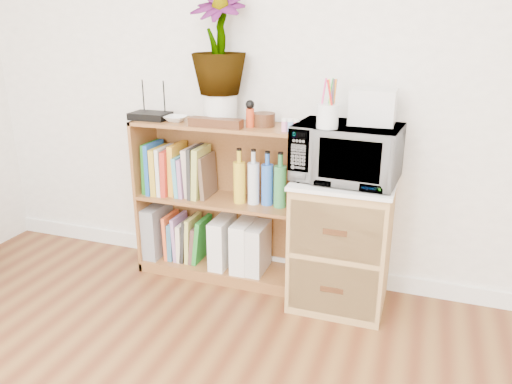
% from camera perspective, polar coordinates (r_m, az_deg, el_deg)
% --- Properties ---
extents(skirting_board, '(4.00, 0.02, 0.10)m').
position_cam_1_polar(skirting_board, '(3.16, 2.90, -8.29)').
color(skirting_board, white).
rests_on(skirting_board, ground).
extents(bookshelf, '(1.00, 0.30, 0.95)m').
position_cam_1_polar(bookshelf, '(2.98, -4.20, -1.15)').
color(bookshelf, brown).
rests_on(bookshelf, ground).
extents(wicker_unit, '(0.50, 0.45, 0.70)m').
position_cam_1_polar(wicker_unit, '(2.77, 9.72, -5.87)').
color(wicker_unit, '#9E7542').
rests_on(wicker_unit, ground).
extents(microwave, '(0.55, 0.39, 0.29)m').
position_cam_1_polar(microwave, '(2.58, 10.31, 4.44)').
color(microwave, silver).
rests_on(microwave, wicker_unit).
extents(pen_cup, '(0.10, 0.10, 0.12)m').
position_cam_1_polar(pen_cup, '(2.44, 8.18, 8.57)').
color(pen_cup, silver).
rests_on(pen_cup, microwave).
extents(small_appliance, '(0.22, 0.18, 0.17)m').
position_cam_1_polar(small_appliance, '(2.58, 13.23, 9.48)').
color(small_appliance, silver).
rests_on(small_appliance, microwave).
extents(router, '(0.22, 0.15, 0.04)m').
position_cam_1_polar(router, '(3.02, -11.98, 8.52)').
color(router, black).
rests_on(router, bookshelf).
extents(white_bowl, '(0.13, 0.13, 0.03)m').
position_cam_1_polar(white_bowl, '(2.93, -9.14, 8.27)').
color(white_bowl, silver).
rests_on(white_bowl, bookshelf).
extents(plant_pot, '(0.19, 0.19, 0.16)m').
position_cam_1_polar(plant_pot, '(2.85, -4.09, 9.50)').
color(plant_pot, silver).
rests_on(plant_pot, bookshelf).
extents(potted_plant, '(0.31, 0.31, 0.55)m').
position_cam_1_polar(potted_plant, '(2.81, -4.27, 16.67)').
color(potted_plant, '#2A6B31').
rests_on(potted_plant, plant_pot).
extents(trinket_box, '(0.30, 0.07, 0.05)m').
position_cam_1_polar(trinket_box, '(2.74, -4.63, 7.90)').
color(trinket_box, '#37190F').
rests_on(trinket_box, bookshelf).
extents(kokeshi_doll, '(0.04, 0.04, 0.10)m').
position_cam_1_polar(kokeshi_doll, '(2.73, -0.68, 8.46)').
color(kokeshi_doll, '#AF3415').
rests_on(kokeshi_doll, bookshelf).
extents(wooden_bowl, '(0.12, 0.12, 0.07)m').
position_cam_1_polar(wooden_bowl, '(2.76, 0.89, 8.27)').
color(wooden_bowl, '#341F0E').
rests_on(wooden_bowl, bookshelf).
extents(paint_jars, '(0.11, 0.04, 0.06)m').
position_cam_1_polar(paint_jars, '(2.61, 3.95, 7.46)').
color(paint_jars, pink).
rests_on(paint_jars, bookshelf).
extents(file_box, '(0.10, 0.26, 0.33)m').
position_cam_1_polar(file_box, '(3.26, -11.19, -4.22)').
color(file_box, gray).
rests_on(file_box, bookshelf).
extents(magazine_holder_left, '(0.10, 0.24, 0.30)m').
position_cam_1_polar(magazine_holder_left, '(3.06, -3.87, -5.71)').
color(magazine_holder_left, silver).
rests_on(magazine_holder_left, bookshelf).
extents(magazine_holder_mid, '(0.10, 0.24, 0.31)m').
position_cam_1_polar(magazine_holder_mid, '(3.01, -1.42, -6.06)').
color(magazine_holder_mid, silver).
rests_on(magazine_holder_mid, bookshelf).
extents(magazine_holder_right, '(0.09, 0.23, 0.29)m').
position_cam_1_polar(magazine_holder_right, '(2.99, 0.25, -6.42)').
color(magazine_holder_right, silver).
rests_on(magazine_holder_right, bookshelf).
extents(cookbooks, '(0.41, 0.20, 0.31)m').
position_cam_1_polar(cookbooks, '(3.04, -8.88, 2.42)').
color(cookbooks, '#1D681B').
rests_on(cookbooks, bookshelf).
extents(liquor_bottles, '(0.40, 0.07, 0.31)m').
position_cam_1_polar(liquor_bottles, '(2.82, 1.38, 1.48)').
color(liquor_bottles, gold).
rests_on(liquor_bottles, bookshelf).
extents(lower_books, '(0.26, 0.19, 0.29)m').
position_cam_1_polar(lower_books, '(3.18, -7.92, -5.27)').
color(lower_books, '#E85829').
rests_on(lower_books, bookshelf).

